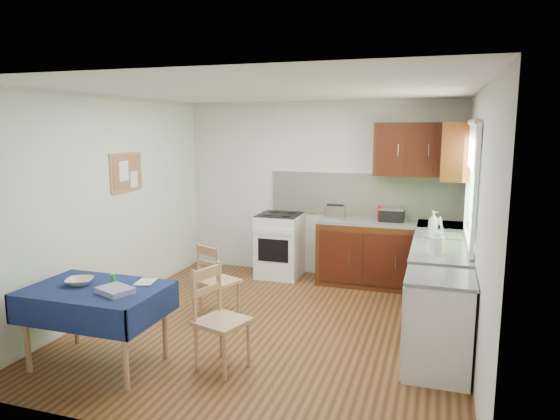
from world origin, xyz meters
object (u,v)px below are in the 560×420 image
(chair_near, at_px, (218,315))
(dining_table, at_px, (96,299))
(sandwich_press, at_px, (392,214))
(kettle, at_px, (437,244))
(chair_far, at_px, (216,278))
(toaster, at_px, (335,212))
(dish_rack, at_px, (441,234))

(chair_near, bearing_deg, dining_table, 122.89)
(sandwich_press, relative_size, kettle, 1.31)
(dining_table, height_order, chair_far, chair_far)
(sandwich_press, bearing_deg, chair_far, -118.14)
(dining_table, distance_m, toaster, 3.43)
(chair_far, xyz_separation_m, dish_rack, (2.39, 0.97, 0.47))
(chair_near, distance_m, dish_rack, 2.81)
(toaster, xyz_separation_m, kettle, (1.34, -1.60, 0.01))
(dining_table, relative_size, kettle, 4.92)
(sandwich_press, bearing_deg, dining_table, -109.22)
(chair_near, xyz_separation_m, toaster, (0.48, 2.75, 0.51))
(chair_near, relative_size, dish_rack, 2.05)
(chair_far, height_order, chair_near, chair_near)
(dining_table, bearing_deg, sandwich_press, 29.66)
(chair_far, relative_size, kettle, 3.51)
(dish_rack, bearing_deg, chair_near, -134.18)
(dining_table, bearing_deg, dish_rack, 14.54)
(chair_near, bearing_deg, toaster, 7.23)
(toaster, relative_size, sandwich_press, 0.83)
(chair_far, bearing_deg, dining_table, 91.07)
(toaster, distance_m, dish_rack, 1.55)
(toaster, bearing_deg, chair_far, -113.81)
(kettle, bearing_deg, sandwich_press, 109.29)
(chair_far, xyz_separation_m, sandwich_press, (1.76, 1.75, 0.54))
(dish_rack, bearing_deg, chair_far, -159.84)
(sandwich_press, relative_size, dish_rack, 0.72)
(dining_table, height_order, kettle, kettle)
(toaster, bearing_deg, sandwich_press, 13.79)
(dish_rack, height_order, kettle, kettle)
(chair_far, bearing_deg, chair_near, 138.00)
(chair_far, relative_size, toaster, 3.21)
(sandwich_press, bearing_deg, dish_rack, -34.24)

